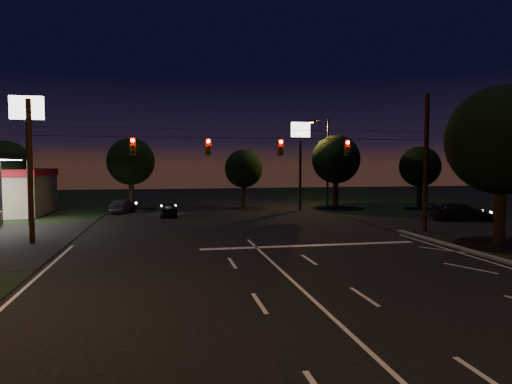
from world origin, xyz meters
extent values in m
plane|color=black|center=(0.00, 0.00, 0.00)|extent=(140.00, 140.00, 0.00)
cube|color=silver|center=(3.00, 11.50, 0.01)|extent=(12.00, 0.50, 0.01)
cylinder|color=black|center=(12.00, 15.00, 0.00)|extent=(0.30, 0.30, 9.00)
cylinder|color=black|center=(-12.00, 15.00, 0.00)|extent=(0.28, 0.28, 8.00)
cylinder|color=black|center=(0.00, 15.00, 6.00)|extent=(24.00, 0.03, 0.03)
cylinder|color=black|center=(0.00, 15.00, 6.50)|extent=(24.00, 0.02, 0.02)
cube|color=#3F3307|center=(-6.50, 15.00, 5.45)|extent=(0.32, 0.26, 1.00)
sphere|color=#FF0705|center=(-6.50, 14.84, 5.78)|extent=(0.22, 0.22, 0.22)
sphere|color=black|center=(-6.50, 14.84, 5.45)|extent=(0.20, 0.20, 0.20)
sphere|color=black|center=(-6.50, 14.84, 5.12)|extent=(0.20, 0.20, 0.20)
cube|color=#3F3307|center=(-2.20, 15.00, 5.45)|extent=(0.32, 0.26, 1.00)
sphere|color=#FF0705|center=(-2.20, 14.84, 5.78)|extent=(0.22, 0.22, 0.22)
sphere|color=black|center=(-2.20, 14.84, 5.45)|extent=(0.20, 0.20, 0.20)
sphere|color=black|center=(-2.20, 14.84, 5.12)|extent=(0.20, 0.20, 0.20)
cube|color=#3F3307|center=(2.20, 15.00, 5.45)|extent=(0.32, 0.26, 1.00)
sphere|color=#FF0705|center=(2.20, 14.84, 5.78)|extent=(0.22, 0.22, 0.22)
sphere|color=black|center=(2.20, 14.84, 5.45)|extent=(0.20, 0.20, 0.20)
sphere|color=black|center=(2.20, 14.84, 5.12)|extent=(0.20, 0.20, 0.20)
cube|color=#3F3307|center=(6.50, 15.00, 5.45)|extent=(0.32, 0.26, 1.00)
sphere|color=#FF0705|center=(6.50, 14.84, 5.78)|extent=(0.22, 0.22, 0.22)
sphere|color=black|center=(6.50, 14.84, 5.45)|extent=(0.20, 0.20, 0.20)
sphere|color=black|center=(6.50, 14.84, 5.12)|extent=(0.20, 0.20, 0.20)
cylinder|color=black|center=(-16.50, 24.00, 2.40)|extent=(0.24, 0.24, 4.80)
cylinder|color=black|center=(-14.00, 22.00, 3.75)|extent=(0.24, 0.24, 7.50)
cube|color=white|center=(-14.00, 22.00, 8.30)|extent=(2.20, 0.30, 1.60)
cylinder|color=black|center=(8.00, 30.00, 3.50)|extent=(0.24, 0.24, 7.00)
cube|color=white|center=(8.00, 30.00, 7.70)|extent=(1.80, 0.30, 1.40)
cylinder|color=black|center=(11.50, 32.00, 4.50)|extent=(0.20, 0.20, 9.00)
cylinder|color=black|center=(10.60, 32.00, 8.80)|extent=(1.80, 0.12, 0.12)
cube|color=black|center=(9.70, 32.00, 8.70)|extent=(0.60, 0.35, 0.22)
cube|color=orange|center=(9.70, 32.00, 8.58)|extent=(0.45, 0.25, 0.04)
cylinder|color=black|center=(13.50, 10.00, 2.00)|extent=(0.60, 0.60, 4.00)
sphere|color=black|center=(13.50, 10.00, 5.76)|extent=(6.00, 6.00, 6.00)
sphere|color=black|center=(14.10, 10.45, 5.58)|extent=(4.50, 4.50, 4.50)
sphere|color=black|center=(12.90, 10.30, 5.62)|extent=(4.20, 4.20, 4.20)
cylinder|color=black|center=(-18.00, 30.00, 1.50)|extent=(0.49, 0.49, 3.00)
sphere|color=black|center=(-18.00, 30.00, 4.32)|extent=(4.20, 4.20, 4.20)
sphere|color=black|center=(-17.58, 30.32, 4.19)|extent=(3.15, 3.15, 3.15)
sphere|color=black|center=(-18.42, 30.21, 4.23)|extent=(2.94, 2.94, 2.94)
cylinder|color=black|center=(-8.00, 34.00, 1.62)|extent=(0.52, 0.52, 3.25)
sphere|color=black|center=(-8.00, 34.00, 4.68)|extent=(4.60, 4.60, 4.60)
sphere|color=black|center=(-7.54, 34.34, 4.54)|extent=(3.45, 3.45, 3.45)
sphere|color=black|center=(-8.46, 34.23, 4.58)|extent=(3.22, 3.22, 3.22)
cylinder|color=black|center=(3.00, 33.00, 1.38)|extent=(0.47, 0.47, 2.75)
sphere|color=black|center=(3.00, 33.00, 3.96)|extent=(3.80, 3.80, 3.80)
sphere|color=black|center=(3.38, 33.28, 3.85)|extent=(2.85, 2.85, 2.85)
sphere|color=black|center=(2.62, 33.19, 3.87)|extent=(2.66, 2.66, 2.66)
cylinder|color=black|center=(12.00, 31.00, 1.70)|extent=(0.53, 0.53, 3.40)
sphere|color=black|center=(12.00, 31.00, 4.90)|extent=(4.80, 4.80, 4.80)
sphere|color=black|center=(12.48, 31.36, 4.75)|extent=(3.60, 3.60, 3.60)
sphere|color=black|center=(11.52, 31.24, 4.79)|extent=(3.36, 3.36, 3.36)
cylinder|color=black|center=(20.00, 29.00, 1.45)|extent=(0.48, 0.48, 2.90)
sphere|color=black|center=(20.00, 29.00, 4.18)|extent=(4.00, 4.00, 4.00)
sphere|color=black|center=(20.40, 29.30, 4.06)|extent=(3.00, 3.00, 3.00)
sphere|color=black|center=(19.60, 29.20, 4.09)|extent=(2.80, 2.80, 2.80)
imported|color=black|center=(-4.45, 27.02, 0.61)|extent=(1.47, 3.59, 1.22)
imported|color=black|center=(-8.54, 30.90, 0.61)|extent=(2.14, 3.89, 1.21)
imported|color=black|center=(17.99, 19.61, 0.69)|extent=(5.00, 2.77, 1.37)
camera|label=1|loc=(-4.70, -12.04, 4.46)|focal=32.00mm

